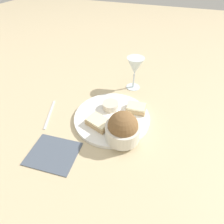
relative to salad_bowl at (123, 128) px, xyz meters
The scene contains 9 objects.
ground_plane 0.12m from the salad_bowl, 51.38° to the right, with size 4.00×4.00×0.00m, color #C6B289.
dinner_plate 0.12m from the salad_bowl, 51.38° to the right, with size 0.29×0.29×0.01m.
salad_bowl is the anchor object (origin of this frame).
sauce_ramekin 0.16m from the salad_bowl, 54.67° to the right, with size 0.06×0.06×0.03m.
cheese_toast_near 0.10m from the salad_bowl, 14.34° to the right, with size 0.10×0.08×0.03m.
cheese_toast_far 0.15m from the salad_bowl, 94.10° to the right, with size 0.08×0.06×0.03m.
wine_glass 0.32m from the salad_bowl, 81.64° to the right, with size 0.08×0.08×0.15m.
napkin 0.23m from the salad_bowl, 34.52° to the left, with size 0.16×0.14×0.01m.
fork 0.31m from the salad_bowl, ahead, with size 0.07×0.15×0.01m.
Camera 1 is at (-0.16, 0.45, 0.47)m, focal length 28.00 mm.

